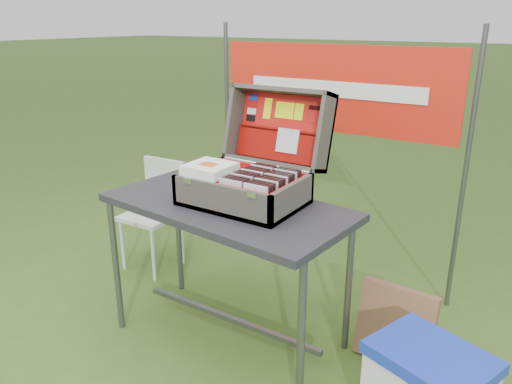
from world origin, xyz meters
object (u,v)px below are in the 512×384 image
Objects in this scene: suitcase at (250,150)px; chair at (151,217)px; table at (228,273)px; cardboard_box at (395,326)px.

chair is (-1.05, 0.30, -0.70)m from suitcase.
table is 0.92m from cardboard_box.
suitcase is at bearing -18.19° from chair.
cardboard_box is (0.85, 0.31, -0.20)m from table.
chair reaches higher than cardboard_box.
table reaches higher than cardboard_box.
table is at bearing -24.73° from chair.
table is at bearing -126.23° from suitcase.
cardboard_box is (0.77, 0.20, -0.88)m from suitcase.
table is 1.05m from chair.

